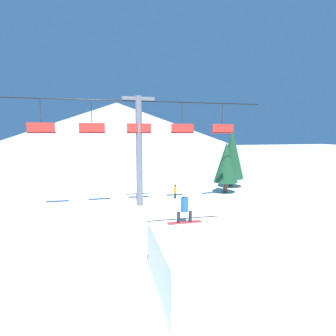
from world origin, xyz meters
The scene contains 8 objects.
ground_plane centered at (0.00, 0.00, 0.00)m, with size 220.00×220.00×0.00m, color white.
mountain_ridge centered at (0.00, 69.64, 7.15)m, with size 79.31×79.31×14.30m.
snow_ramp centered at (-0.07, 0.56, 0.97)m, with size 3.19×4.13×1.93m.
snowboarder centered at (-0.23, 2.05, 2.54)m, with size 1.42×0.30×1.26m.
chairlift centered at (-0.81, 12.05, 4.99)m, with size 19.91×0.48×8.35m.
pine_tree_near centered at (7.64, 14.61, 2.88)m, with size 2.25×2.25×4.78m.
pine_tree_far centered at (9.46, 17.10, 3.49)m, with size 2.55×2.55×6.09m.
distant_skier centered at (2.43, 13.53, 0.67)m, with size 0.24×0.24×1.23m.
Camera 1 is at (-3.25, -7.83, 5.55)m, focal length 28.00 mm.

